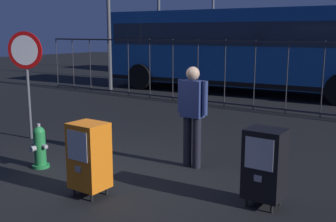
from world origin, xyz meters
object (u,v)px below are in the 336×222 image
(fire_hydrant, at_px, (40,147))
(newspaper_box_primary, at_px, (89,156))
(newspaper_box_secondary, at_px, (265,164))
(stop_sign, at_px, (26,63))
(bus_near, at_px, (242,46))
(bus_far, at_px, (233,43))
(pedestrian, at_px, (192,111))

(fire_hydrant, distance_m, newspaper_box_primary, 1.59)
(newspaper_box_secondary, bearing_deg, newspaper_box_primary, -153.66)
(stop_sign, relative_size, bus_near, 0.21)
(fire_hydrant, bearing_deg, stop_sign, 147.82)
(fire_hydrant, bearing_deg, bus_near, 95.84)
(bus_near, bearing_deg, fire_hydrant, -89.02)
(bus_near, bearing_deg, newspaper_box_secondary, -68.22)
(bus_far, bearing_deg, stop_sign, -74.53)
(stop_sign, bearing_deg, bus_far, 98.55)
(newspaper_box_primary, xyz_separation_m, pedestrian, (0.50, 1.84, 0.38))
(fire_hydrant, relative_size, bus_near, 0.07)
(newspaper_box_primary, relative_size, pedestrian, 0.61)
(pedestrian, bearing_deg, bus_near, 109.91)
(newspaper_box_primary, distance_m, bus_near, 10.62)
(newspaper_box_secondary, xyz_separation_m, stop_sign, (-5.33, 0.42, 1.03))
(stop_sign, distance_m, bus_far, 13.85)
(bus_near, height_order, bus_far, same)
(newspaper_box_primary, bearing_deg, newspaper_box_secondary, 26.34)
(newspaper_box_primary, distance_m, pedestrian, 1.94)
(bus_near, xyz_separation_m, bus_far, (-2.76, 4.89, 0.00))
(stop_sign, distance_m, pedestrian, 3.83)
(newspaper_box_secondary, bearing_deg, stop_sign, 175.54)
(stop_sign, xyz_separation_m, bus_near, (0.70, 8.80, 0.11))
(pedestrian, xyz_separation_m, bus_near, (-3.05, 8.41, 0.76))
(newspaper_box_secondary, height_order, bus_far, bus_far)
(newspaper_box_primary, relative_size, bus_near, 0.10)
(fire_hydrant, height_order, bus_near, bus_near)
(bus_far, bearing_deg, bus_near, -53.63)
(bus_near, bearing_deg, bus_far, 114.59)
(newspaper_box_primary, relative_size, stop_sign, 0.46)
(newspaper_box_primary, relative_size, bus_far, 0.10)
(stop_sign, bearing_deg, newspaper_box_primary, -24.00)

